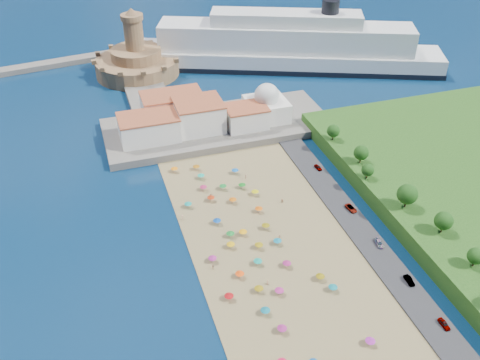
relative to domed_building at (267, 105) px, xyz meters
name	(u,v)px	position (x,y,z in m)	size (l,w,h in m)	color
ground	(253,251)	(-30.00, -71.00, -8.97)	(700.00, 700.00, 0.00)	#071938
terrace	(218,126)	(-20.00, 2.00, -7.47)	(90.00, 36.00, 3.00)	#59544C
jetty	(149,98)	(-42.00, 37.00, -7.77)	(18.00, 70.00, 2.40)	#59544C
waterfront_buildings	(185,116)	(-33.05, 2.64, -1.10)	(57.00, 29.00, 11.00)	silver
domed_building	(267,105)	(0.00, 0.00, 0.00)	(16.00, 16.00, 15.00)	silver
fortress	(137,61)	(-42.00, 67.00, -2.29)	(40.00, 40.00, 32.40)	#95714A
cruise_ship	(285,48)	(29.31, 53.58, 1.05)	(152.21, 79.03, 33.84)	black
beach_parasols	(264,272)	(-30.86, -82.25, -6.83)	(32.81, 116.74, 2.20)	gray
beachgoers	(237,229)	(-31.95, -61.28, -7.84)	(34.93, 94.42, 1.88)	tan
parked_cars	(374,237)	(6.00, -77.46, -7.62)	(2.76, 78.32, 1.36)	gray
hillside_trees	(421,211)	(18.64, -80.08, 1.13)	(11.71, 107.16, 8.08)	#382314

